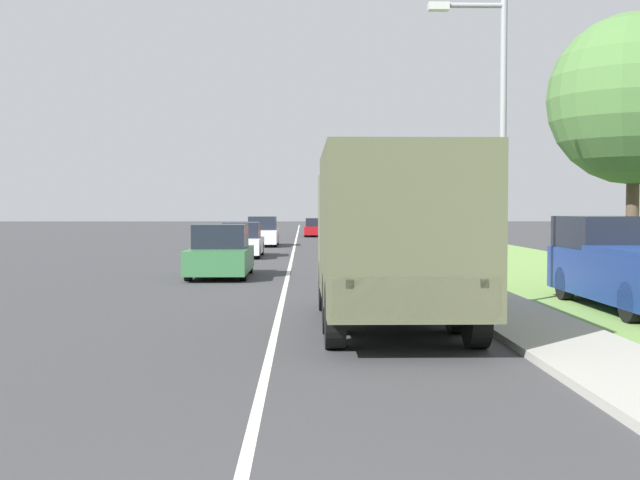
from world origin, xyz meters
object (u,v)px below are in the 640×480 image
object	(u,v)px
pickup_truck	(631,265)
car_second_ahead	(242,241)
lamp_post	(493,120)
car_fourth_ahead	(317,228)
car_nearest_ahead	(221,253)
car_third_ahead	(263,233)
military_truck	(391,231)

from	to	relation	value
pickup_truck	car_second_ahead	bearing A→B (deg)	117.29
lamp_post	car_fourth_ahead	bearing A→B (deg)	93.95
car_nearest_ahead	pickup_truck	distance (m)	12.40
car_fourth_ahead	pickup_truck	distance (m)	44.59
car_nearest_ahead	car_third_ahead	size ratio (longest dim) A/B	0.92
car_second_ahead	car_fourth_ahead	distance (m)	26.05
car_fourth_ahead	lamp_post	xyz separation A→B (m)	(3.01, -43.66, 3.36)
car_nearest_ahead	car_third_ahead	bearing A→B (deg)	89.29
car_second_ahead	lamp_post	bearing A→B (deg)	-69.41
car_fourth_ahead	car_second_ahead	bearing A→B (deg)	-98.18
car_nearest_ahead	car_third_ahead	distance (m)	20.50
military_truck	pickup_truck	bearing A→B (deg)	25.26
car_third_ahead	pickup_truck	world-z (taller)	pickup_truck
pickup_truck	car_nearest_ahead	bearing A→B (deg)	139.11
car_second_ahead	lamp_post	distance (m)	19.38
military_truck	lamp_post	world-z (taller)	lamp_post
lamp_post	car_third_ahead	bearing A→B (deg)	102.71
pickup_truck	military_truck	bearing A→B (deg)	-154.74
car_third_ahead	pickup_truck	xyz separation A→B (m)	(9.12, -28.61, 0.18)
car_third_ahead	car_fourth_ahead	size ratio (longest dim) A/B	0.96
car_second_ahead	military_truck	bearing A→B (deg)	-78.62
car_nearest_ahead	lamp_post	size ratio (longest dim) A/B	0.66
military_truck	car_fourth_ahead	size ratio (longest dim) A/B	1.41
car_third_ahead	lamp_post	bearing A→B (deg)	-77.29
car_third_ahead	car_fourth_ahead	world-z (taller)	car_third_ahead
car_second_ahead	pickup_truck	world-z (taller)	pickup_truck
car_third_ahead	lamp_post	world-z (taller)	lamp_post
car_third_ahead	car_nearest_ahead	bearing A→B (deg)	-90.71
lamp_post	military_truck	bearing A→B (deg)	-129.49
car_second_ahead	car_third_ahead	world-z (taller)	car_third_ahead
car_second_ahead	car_fourth_ahead	xyz separation A→B (m)	(3.70, 25.79, -0.05)
military_truck	lamp_post	size ratio (longest dim) A/B	1.06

